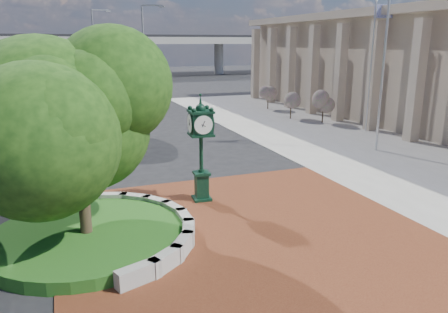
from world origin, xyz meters
TOP-DOWN VIEW (x-y plane):
  - ground at (0.00, 0.00)m, footprint 200.00×200.00m
  - plaza at (0.00, -1.00)m, footprint 12.00×12.00m
  - sidewalk at (16.00, 10.00)m, footprint 20.00×50.00m
  - planter_wall at (-2.71, -0.00)m, footprint 2.96×6.77m
  - grass_bed at (-5.00, 0.00)m, footprint 6.10×6.10m
  - overpass at (-0.22, 70.00)m, footprint 90.00×12.00m
  - tree_planter at (-5.00, 0.00)m, footprint 5.20×5.20m
  - tree_street at (-4.00, 18.00)m, footprint 4.40×4.40m
  - post_clock at (-0.40, 2.44)m, footprint 0.94×0.94m
  - parked_car at (1.84, 35.03)m, footprint 3.02×4.64m
  - flagpole_a at (11.79, 6.78)m, footprint 1.80×0.26m
  - flagpole_b at (15.00, 11.78)m, footprint 1.39×0.31m
  - street_lamp_near at (2.65, 28.70)m, footprint 2.08×0.83m
  - street_lamp_far at (-0.96, 39.46)m, footprint 2.18×0.56m
  - shrub_near at (13.86, 15.65)m, footprint 1.20×1.20m
  - shrub_mid at (12.43, 18.19)m, footprint 1.20×1.20m
  - shrub_far at (13.06, 23.71)m, footprint 1.20×1.20m

SIDE VIEW (x-z plane):
  - ground at x=0.00m, z-range 0.00..0.00m
  - plaza at x=0.00m, z-range 0.00..0.04m
  - sidewalk at x=16.00m, z-range 0.00..0.04m
  - grass_bed at x=-5.00m, z-range 0.00..0.40m
  - planter_wall at x=-2.71m, z-range 0.00..0.54m
  - parked_car at x=1.84m, z-range 0.00..1.47m
  - shrub_near at x=13.86m, z-range 0.49..2.69m
  - shrub_mid at x=12.43m, z-range 0.49..2.69m
  - shrub_far at x=13.06m, z-range 0.49..2.69m
  - post_clock at x=-0.40m, z-range 0.21..4.45m
  - tree_street at x=-4.00m, z-range 0.52..5.96m
  - tree_planter at x=-5.00m, z-range 0.56..6.89m
  - flagpole_b at x=15.00m, z-range 0.11..9.07m
  - street_lamp_near at x=2.65m, z-range 0.82..10.37m
  - street_lamp_far at x=-0.96m, z-range 0.84..10.59m
  - flagpole_a at x=11.79m, z-range 0.14..11.69m
  - overpass at x=-0.22m, z-range 2.79..10.29m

